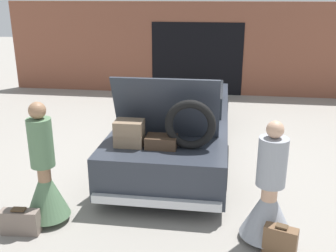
{
  "coord_description": "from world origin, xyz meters",
  "views": [
    {
      "loc": [
        0.86,
        -7.34,
        3.02
      ],
      "look_at": [
        0.0,
        -1.42,
        0.99
      ],
      "focal_mm": 42.0,
      "sensor_mm": 36.0,
      "label": 1
    }
  ],
  "objects_px": {
    "suitcase_beside_left_person": "(20,222)",
    "person_right": "(269,200)",
    "person_left": "(45,181)",
    "suitcase_beside_right_person": "(280,241)",
    "car": "(178,123)"
  },
  "relations": [
    {
      "from": "car",
      "to": "suitcase_beside_left_person",
      "type": "xyz_separation_m",
      "value": [
        -1.71,
        -3.18,
        -0.42
      ]
    },
    {
      "from": "person_left",
      "to": "person_right",
      "type": "distance_m",
      "value": 2.96
    },
    {
      "from": "person_left",
      "to": "suitcase_beside_left_person",
      "type": "bearing_deg",
      "value": -44.96
    },
    {
      "from": "car",
      "to": "person_left",
      "type": "xyz_separation_m",
      "value": [
        -1.48,
        -2.82,
        0.02
      ]
    },
    {
      "from": "suitcase_beside_right_person",
      "to": "person_left",
      "type": "bearing_deg",
      "value": 173.76
    },
    {
      "from": "person_right",
      "to": "suitcase_beside_left_person",
      "type": "relative_size",
      "value": 3.15
    },
    {
      "from": "person_left",
      "to": "suitcase_beside_right_person",
      "type": "height_order",
      "value": "person_left"
    },
    {
      "from": "car",
      "to": "suitcase_beside_left_person",
      "type": "relative_size",
      "value": 10.27
    },
    {
      "from": "suitcase_beside_left_person",
      "to": "person_right",
      "type": "bearing_deg",
      "value": 6.01
    },
    {
      "from": "car",
      "to": "person_left",
      "type": "bearing_deg",
      "value": -117.72
    },
    {
      "from": "car",
      "to": "person_right",
      "type": "height_order",
      "value": "car"
    },
    {
      "from": "car",
      "to": "person_left",
      "type": "relative_size",
      "value": 3.06
    },
    {
      "from": "suitcase_beside_right_person",
      "to": "car",
      "type": "bearing_deg",
      "value": 117.1
    },
    {
      "from": "person_left",
      "to": "suitcase_beside_right_person",
      "type": "distance_m",
      "value": 3.14
    },
    {
      "from": "suitcase_beside_left_person",
      "to": "suitcase_beside_right_person",
      "type": "xyz_separation_m",
      "value": [
        3.32,
        0.02,
        0.02
      ]
    }
  ]
}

